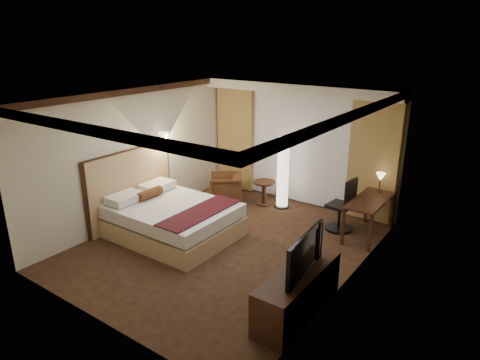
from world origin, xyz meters
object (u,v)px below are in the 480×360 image
Objects in this scene: armchair at (226,187)px; side_table at (264,193)px; office_chair at (340,204)px; floor_lamp at (283,173)px; bed at (173,220)px; dresser at (298,292)px; television at (298,250)px; desk at (368,218)px.

armchair reaches higher than side_table.
floor_lamp is at bearing 173.33° from office_chair.
bed reaches higher than dresser.
television is (-0.03, 0.00, 0.64)m from dresser.
desk is 2.91m from dresser.
floor_lamp is 3.88m from dresser.
television is at bearing -51.46° from side_table.
dresser is 0.64m from television.
floor_lamp is at bearing 75.11° from armchair.
floor_lamp reaches higher than television.
bed is 2.68m from floor_lamp.
floor_lamp is at bearing 28.52° from television.
television reaches higher than dresser.
side_table is 0.50× the size of television.
side_table is at bearing -166.82° from floor_lamp.
office_chair is (1.50, -0.37, -0.26)m from floor_lamp.
office_chair is at bearing 40.34° from bed.
television reaches higher than bed.
dresser is at bearing -89.01° from desk.
armchair is at bearing 140.40° from dresser.
armchair is at bearing 45.87° from television.
floor_lamp is 1.47× the size of office_chair.
floor_lamp reaches higher than bed.
office_chair is 0.66× the size of dresser.
bed is 3.20m from television.
bed is 3.24m from office_chair.
side_table is (0.55, 2.36, -0.06)m from bed.
bed is 2.43m from side_table.
television is (0.57, -2.86, 0.42)m from office_chair.
side_table is at bearing 78.90° from armchair.
armchair is 2.73m from office_chair.
bed is at bearing 71.61° from television.
television is at bearing -89.61° from desk.
bed is at bearing 166.02° from dresser.
desk is at bearing 35.36° from bed.
floor_lamp is (0.96, 2.46, 0.48)m from bed.
television reaches higher than armchair.
armchair is 4.32m from dresser.
dresser is (2.11, -3.22, -0.48)m from floor_lamp.
side_table is 4.02m from dresser.
bed is 1.39× the size of floor_lamp.
office_chair is 1.00× the size of television.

